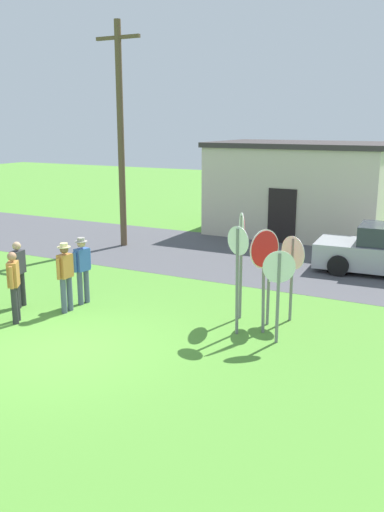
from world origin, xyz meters
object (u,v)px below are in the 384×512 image
object	(u,v)px
stop_sign_tallest	(241,246)
stop_sign_leaning_right	(264,262)
stop_sign_leaning_left	(279,281)
person_with_sunhat	(65,273)
stop_sign_nearest	(238,263)
person_in_dark_shirt	(82,267)
stop_sign_center_cluster	(292,264)
person_near_signs	(14,283)
person_in_teal	(19,271)
utility_pole	(121,132)
stop_sign_low_front	(269,272)

from	to	relation	value
stop_sign_tallest	stop_sign_leaning_right	bearing A→B (deg)	-37.25
stop_sign_leaning_right	stop_sign_leaning_left	bearing A→B (deg)	-41.35
stop_sign_tallest	person_with_sunhat	bearing A→B (deg)	-158.85
person_with_sunhat	stop_sign_leaning_right	bearing A→B (deg)	11.24
stop_sign_nearest	person_in_dark_shirt	distance (m)	4.36
stop_sign_center_cluster	person_near_signs	distance (m)	6.46
stop_sign_center_cluster	stop_sign_leaning_left	distance (m)	1.43
stop_sign_center_cluster	person_in_teal	xyz separation A→B (m)	(-6.37, -2.20, -0.44)
stop_sign_leaning_right	person_in_teal	distance (m)	6.20
utility_pole	person_in_dark_shirt	xyz separation A→B (m)	(2.97, -6.18, -3.21)
stop_sign_leaning_left	person_in_dark_shirt	distance (m)	5.28
utility_pole	person_in_teal	xyz separation A→B (m)	(1.71, -7.12, -3.25)
stop_sign_center_cluster	person_in_teal	world-z (taller)	stop_sign_center_cluster
stop_sign_center_cluster	stop_sign_low_front	distance (m)	0.64
person_with_sunhat	utility_pole	bearing A→B (deg)	113.59
stop_sign_low_front	person_in_teal	xyz separation A→B (m)	(-5.99, -1.70, -0.32)
person_with_sunhat	stop_sign_nearest	bearing A→B (deg)	7.71
stop_sign_leaning_left	stop_sign_leaning_right	bearing A→B (deg)	138.65
stop_sign_tallest	stop_sign_nearest	bearing A→B (deg)	-72.16
stop_sign_center_cluster	stop_sign_low_front	world-z (taller)	stop_sign_center_cluster
person_in_dark_shirt	person_near_signs	size ratio (longest dim) A/B	1.03
utility_pole	stop_sign_center_cluster	world-z (taller)	utility_pole
stop_sign_nearest	stop_sign_leaning_right	bearing A→B (deg)	37.68
utility_pole	stop_sign_low_front	bearing A→B (deg)	-35.14
stop_sign_leaning_right	stop_sign_low_front	bearing A→B (deg)	96.19
stop_sign_leaning_right	person_in_dark_shirt	bearing A→B (deg)	-176.96
utility_pole	person_near_signs	distance (m)	8.95
stop_sign_leaning_left	person_with_sunhat	xyz separation A→B (m)	(-5.23, -0.53, -0.37)
person_in_dark_shirt	person_near_signs	bearing A→B (deg)	-106.86
stop_sign_center_cluster	person_in_teal	size ratio (longest dim) A/B	1.20
stop_sign_leaning_left	stop_sign_nearest	size ratio (longest dim) A/B	0.83
stop_sign_nearest	person_with_sunhat	distance (m)	4.37
stop_sign_leaning_left	stop_sign_nearest	xyz separation A→B (m)	(-0.95, 0.05, 0.26)
stop_sign_center_cluster	person_near_signs	world-z (taller)	stop_sign_center_cluster
stop_sign_tallest	person_in_teal	world-z (taller)	stop_sign_tallest
stop_sign_tallest	person_in_dark_shirt	xyz separation A→B (m)	(-4.01, -0.85, -0.79)
utility_pole	person_in_dark_shirt	size ratio (longest dim) A/B	4.62
stop_sign_tallest	person_near_signs	world-z (taller)	stop_sign_tallest
stop_sign_nearest	person_with_sunhat	world-z (taller)	stop_sign_nearest
stop_sign_leaning_right	stop_sign_tallest	distance (m)	0.99
stop_sign_leaning_left	person_near_signs	size ratio (longest dim) A/B	1.19
stop_sign_center_cluster	stop_sign_low_front	xyz separation A→B (m)	(-0.38, -0.50, -0.12)
utility_pole	stop_sign_leaning_left	xyz separation A→B (m)	(8.23, -6.34, -2.84)
person_near_signs	utility_pole	bearing A→B (deg)	106.85
stop_sign_leaning_left	stop_sign_tallest	xyz separation A→B (m)	(-1.26, 1.01, 0.42)
stop_sign_leaning_left	person_with_sunhat	bearing A→B (deg)	-174.25
stop_sign_tallest	person_with_sunhat	size ratio (longest dim) A/B	1.47
stop_sign_leaning_right	stop_sign_tallest	xyz separation A→B (m)	(-0.78, 0.59, 0.16)
stop_sign_nearest	stop_sign_center_cluster	bearing A→B (deg)	59.69
stop_sign_tallest	utility_pole	bearing A→B (deg)	142.61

